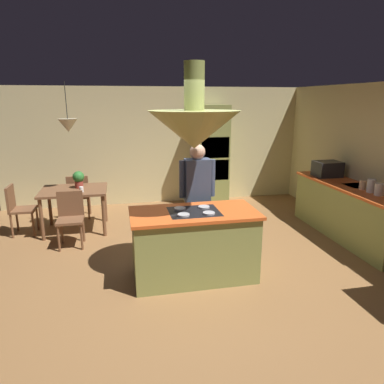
{
  "coord_description": "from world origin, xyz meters",
  "views": [
    {
      "loc": [
        -0.9,
        -4.32,
        2.28
      ],
      "look_at": [
        0.1,
        0.4,
        1.0
      ],
      "focal_mm": 32.73,
      "sensor_mm": 36.0,
      "label": 1
    }
  ],
  "objects": [
    {
      "name": "chair_at_corner",
      "position": [
        -2.64,
        1.9,
        0.5
      ],
      "size": [
        0.4,
        0.4,
        0.87
      ],
      "rotation": [
        0.0,
        0.0,
        1.57
      ],
      "color": "brown",
      "rests_on": "ground"
    },
    {
      "name": "pendant_light_over_table",
      "position": [
        -1.7,
        1.9,
        1.86
      ],
      "size": [
        0.32,
        0.32,
        0.82
      ],
      "color": "beige"
    },
    {
      "name": "canister_tea",
      "position": [
        2.84,
        0.35,
        0.98
      ],
      "size": [
        0.11,
        0.11,
        0.14
      ],
      "primitive_type": "cylinder",
      "color": "#E0B78C",
      "rests_on": "counter_run_right"
    },
    {
      "name": "canister_sugar",
      "position": [
        2.84,
        0.17,
        1.01
      ],
      "size": [
        0.12,
        0.12,
        0.2
      ],
      "primitive_type": "cylinder",
      "color": "silver",
      "rests_on": "counter_run_right"
    },
    {
      "name": "oven_tower",
      "position": [
        1.1,
        3.04,
        1.09
      ],
      "size": [
        0.66,
        0.62,
        2.17
      ],
      "color": "#8C934C",
      "rests_on": "ground"
    },
    {
      "name": "chair_by_back_wall",
      "position": [
        -1.7,
        2.56,
        0.5
      ],
      "size": [
        0.4,
        0.4,
        0.87
      ],
      "rotation": [
        0.0,
        0.0,
        3.14
      ],
      "color": "brown",
      "rests_on": "ground"
    },
    {
      "name": "canister_flour",
      "position": [
        2.84,
        -0.01,
        1.0
      ],
      "size": [
        0.14,
        0.14,
        0.18
      ],
      "primitive_type": "cylinder",
      "color": "silver",
      "rests_on": "counter_run_right"
    },
    {
      "name": "counter_run_right",
      "position": [
        2.84,
        0.6,
        0.46
      ],
      "size": [
        0.73,
        2.49,
        0.91
      ],
      "color": "#8C934C",
      "rests_on": "ground"
    },
    {
      "name": "potted_plant_on_table",
      "position": [
        -1.61,
        1.99,
        0.93
      ],
      "size": [
        0.2,
        0.2,
        0.3
      ],
      "color": "#99382D",
      "rests_on": "dining_table"
    },
    {
      "name": "wall_back",
      "position": [
        0.0,
        3.45,
        1.27
      ],
      "size": [
        6.8,
        0.1,
        2.55
      ],
      "primitive_type": "cube",
      "color": "beige",
      "rests_on": "ground"
    },
    {
      "name": "ground",
      "position": [
        0.0,
        0.0,
        0.0
      ],
      "size": [
        8.16,
        8.16,
        0.0
      ],
      "primitive_type": "plane",
      "color": "olive"
    },
    {
      "name": "kitchen_island",
      "position": [
        0.0,
        -0.2,
        0.46
      ],
      "size": [
        1.62,
        0.82,
        0.93
      ],
      "color": "#8C934C",
      "rests_on": "ground"
    },
    {
      "name": "dining_table",
      "position": [
        -1.7,
        1.9,
        0.66
      ],
      "size": [
        1.12,
        0.88,
        0.76
      ],
      "color": "brown",
      "rests_on": "ground"
    },
    {
      "name": "microwave_on_counter",
      "position": [
        2.84,
        1.34,
        1.05
      ],
      "size": [
        0.46,
        0.36,
        0.28
      ],
      "primitive_type": "cube",
      "color": "#232326",
      "rests_on": "counter_run_right"
    },
    {
      "name": "range_hood",
      "position": [
        0.0,
        -0.2,
        1.96
      ],
      "size": [
        1.1,
        1.1,
        1.0
      ],
      "color": "#8C934C"
    },
    {
      "name": "cup_on_table",
      "position": [
        -1.55,
        1.68,
        0.81
      ],
      "size": [
        0.07,
        0.07,
        0.09
      ],
      "primitive_type": "cylinder",
      "color": "white",
      "rests_on": "dining_table"
    },
    {
      "name": "person_at_island",
      "position": [
        0.2,
        0.48,
        0.96
      ],
      "size": [
        0.53,
        0.22,
        1.67
      ],
      "color": "tan",
      "rests_on": "ground"
    },
    {
      "name": "chair_facing_island",
      "position": [
        -1.7,
        1.24,
        0.5
      ],
      "size": [
        0.4,
        0.4,
        0.87
      ],
      "color": "brown",
      "rests_on": "ground"
    }
  ]
}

